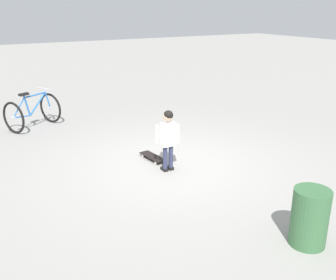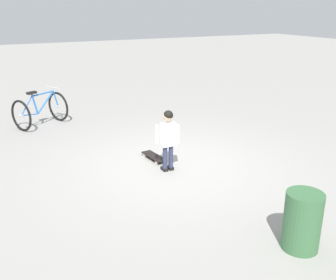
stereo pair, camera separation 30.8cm
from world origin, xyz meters
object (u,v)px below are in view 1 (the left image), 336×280
at_px(bicycle_near, 33,112).
at_px(trash_bin, 310,217).
at_px(skateboard, 153,157).
at_px(child_person, 168,134).

bearing_deg(bicycle_near, trash_bin, -74.45).
height_order(skateboard, trash_bin, trash_bin).
height_order(child_person, trash_bin, child_person).
distance_m(skateboard, bicycle_near, 3.45).
bearing_deg(bicycle_near, child_person, -68.67).
bearing_deg(bicycle_near, skateboard, -65.33).
bearing_deg(skateboard, child_person, -89.75).
distance_m(skateboard, trash_bin, 3.27).
bearing_deg(trash_bin, child_person, 97.12).
xyz_separation_m(child_person, trash_bin, (0.34, -2.69, -0.31)).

